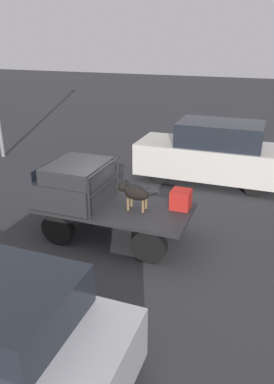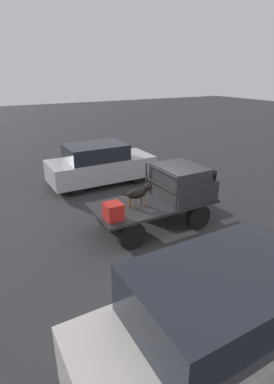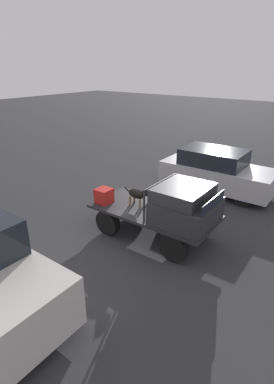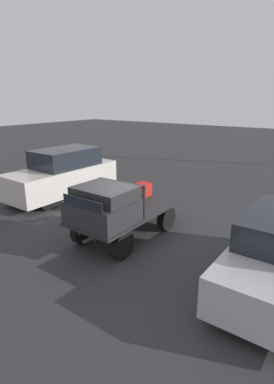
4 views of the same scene
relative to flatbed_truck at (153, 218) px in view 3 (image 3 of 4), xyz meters
The scene contains 7 objects.
ground_plane 0.60m from the flatbed_truck, ahead, with size 80.00×80.00×0.00m, color #2D2D30.
flatbed_truck is the anchor object (origin of this frame).
truck_cab 1.25m from the flatbed_truck, ahead, with size 1.51×1.68×0.99m.
truck_headboard 0.91m from the flatbed_truck, ahead, with size 0.04×1.68×0.97m.
dog 0.82m from the flatbed_truck, behind, with size 1.01×0.29×0.67m.
cargo_crate 1.67m from the flatbed_truck, 163.62° to the right, with size 0.45×0.45×0.45m.
parked_sedan 4.44m from the flatbed_truck, 88.61° to the left, with size 4.42×1.87×1.73m.
Camera 3 is at (4.29, -6.66, 4.80)m, focal length 28.00 mm.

